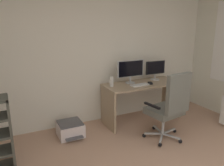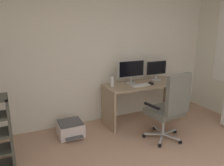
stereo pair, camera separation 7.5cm
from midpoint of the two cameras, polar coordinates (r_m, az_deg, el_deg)
The scene contains 9 objects.
wall_back at distance 4.13m, azimuth -4.65°, elevation 8.20°, with size 4.91×0.10×2.68m, color silver.
desk at distance 4.29m, azimuth 8.33°, elevation -2.58°, with size 1.46×0.59×0.74m.
monitor_main at distance 4.15m, azimuth 5.38°, elevation 3.38°, with size 0.53×0.18×0.43m.
monitor_secondary at distance 4.46m, azimuth 11.59°, elevation 3.49°, with size 0.41×0.18×0.37m.
keyboard at distance 4.06m, azimuth 7.68°, elevation -0.53°, with size 0.34×0.13×0.02m, color silver.
computer_mouse at distance 4.18m, azimuth 10.28°, elevation -0.08°, with size 0.06×0.10×0.03m, color black.
desktop_speaker at distance 3.96m, azimuth 0.54°, elevation 0.34°, with size 0.07×0.07×0.17m, color silver.
office_chair at distance 3.60m, azimuth 14.91°, elevation -5.54°, with size 0.64×0.65×1.12m.
printer at distance 3.89m, azimuth -9.84°, elevation -11.23°, with size 0.40×0.48×0.25m.
Camera 2 is at (-1.39, -1.15, 1.83)m, focal length 36.41 mm.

